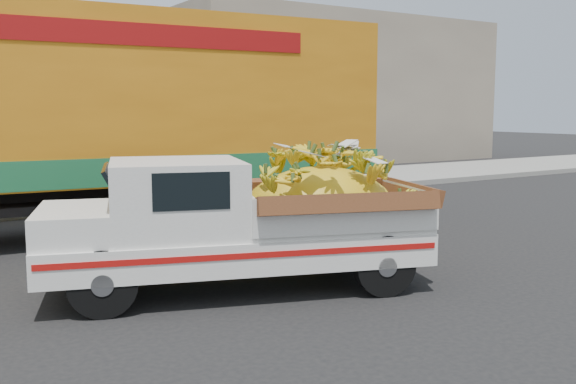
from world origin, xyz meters
TOP-DOWN VIEW (x-y plane):
  - ground at (0.00, 0.00)m, footprint 100.00×100.00m
  - curb at (0.00, 6.07)m, footprint 60.00×0.25m
  - sidewalk at (0.00, 8.17)m, footprint 60.00×4.00m
  - building_right at (14.00, 15.07)m, footprint 14.00×6.00m
  - pickup_truck at (1.47, -0.90)m, footprint 4.83×2.97m
  - semi_trailer at (-0.14, 3.62)m, footprint 12.04×3.38m

SIDE VIEW (x-z plane):
  - ground at x=0.00m, z-range 0.00..0.00m
  - sidewalk at x=0.00m, z-range 0.00..0.14m
  - curb at x=0.00m, z-range 0.00..0.15m
  - pickup_truck at x=1.47m, z-range 0.06..1.65m
  - semi_trailer at x=-0.14m, z-range 0.22..4.02m
  - building_right at x=14.00m, z-range 0.00..6.00m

